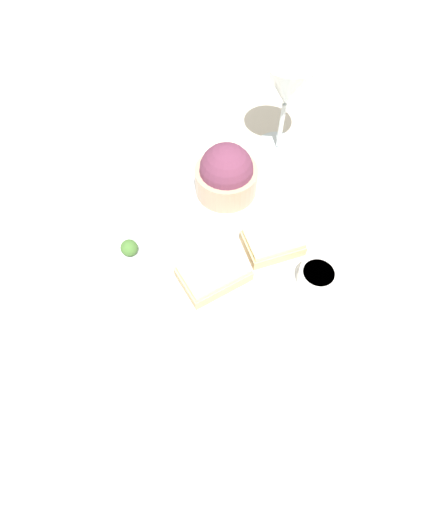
{
  "coord_description": "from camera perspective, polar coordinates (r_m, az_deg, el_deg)",
  "views": [
    {
      "loc": [
        0.22,
        0.19,
        0.5
      ],
      "look_at": [
        0.0,
        0.0,
        0.03
      ],
      "focal_mm": 28.0,
      "sensor_mm": 36.0,
      "label": 1
    }
  ],
  "objects": [
    {
      "name": "ground_plane",
      "position": [
        0.58,
        0.0,
        -1.8
      ],
      "size": [
        4.0,
        4.0,
        0.0
      ],
      "primitive_type": "plane",
      "color": "beige"
    },
    {
      "name": "wine_glass",
      "position": [
        0.68,
        9.66,
        22.7
      ],
      "size": [
        0.09,
        0.09,
        0.17
      ],
      "color": "silver",
      "rests_on": "ground_plane"
    },
    {
      "name": "salad_bowl",
      "position": [
        0.63,
        0.96,
        11.55
      ],
      "size": [
        0.1,
        0.1,
        0.09
      ],
      "color": "tan",
      "rests_on": "dinner_plate"
    },
    {
      "name": "cheese_toast_near",
      "position": [
        0.55,
        -0.86,
        -2.43
      ],
      "size": [
        0.11,
        0.09,
        0.03
      ],
      "color": "#D1B27F",
      "rests_on": "dinner_plate"
    },
    {
      "name": "cheese_toast_far",
      "position": [
        0.58,
        7.62,
        2.02
      ],
      "size": [
        0.1,
        0.09,
        0.03
      ],
      "color": "#D1B27F",
      "rests_on": "dinner_plate"
    },
    {
      "name": "garnish",
      "position": [
        0.58,
        -12.77,
        1.14
      ],
      "size": [
        0.02,
        0.02,
        0.02
      ],
      "color": "#477533",
      "rests_on": "dinner_plate"
    },
    {
      "name": "sauce_ramekin",
      "position": [
        0.56,
        13.78,
        -2.88
      ],
      "size": [
        0.05,
        0.05,
        0.03
      ],
      "color": "white",
      "rests_on": "dinner_plate"
    },
    {
      "name": "napkin",
      "position": [
        0.74,
        -13.91,
        13.56
      ],
      "size": [
        0.14,
        0.14,
        0.01
      ],
      "color": "beige",
      "rests_on": "ground_plane"
    },
    {
      "name": "dinner_plate",
      "position": [
        0.58,
        0.0,
        -1.44
      ],
      "size": [
        0.35,
        0.35,
        0.01
      ],
      "color": "silver",
      "rests_on": "ground_plane"
    }
  ]
}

